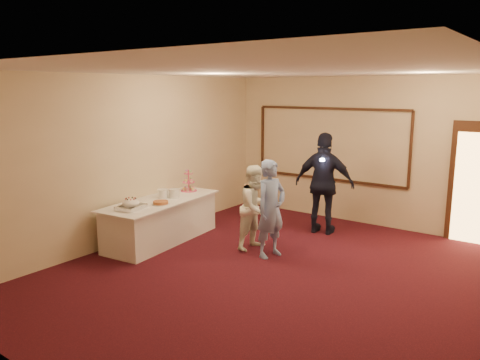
# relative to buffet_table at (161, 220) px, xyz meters

# --- Properties ---
(floor) EXTENTS (7.00, 7.00, 0.00)m
(floor) POSITION_rel_buffet_table_xyz_m (2.53, -0.18, -0.39)
(floor) COLOR black
(floor) RESTS_ON ground
(room_walls) EXTENTS (6.04, 7.04, 3.02)m
(room_walls) POSITION_rel_buffet_table_xyz_m (2.53, -0.18, 1.64)
(room_walls) COLOR beige
(room_walls) RESTS_ON floor
(wall_molding) EXTENTS (3.45, 0.04, 1.55)m
(wall_molding) POSITION_rel_buffet_table_xyz_m (1.73, 3.29, 1.21)
(wall_molding) COLOR #321E0F
(wall_molding) RESTS_ON room_walls
(doorway) EXTENTS (1.05, 0.07, 2.20)m
(doorway) POSITION_rel_buffet_table_xyz_m (4.68, 3.27, 0.69)
(doorway) COLOR #321E0F
(doorway) RESTS_ON floor
(buffet_table) EXTENTS (1.19, 2.51, 0.77)m
(buffet_table) POSITION_rel_buffet_table_xyz_m (0.00, 0.00, 0.00)
(buffet_table) COLOR white
(buffet_table) RESTS_ON floor
(pavlova_tray) EXTENTS (0.42, 0.52, 0.18)m
(pavlova_tray) POSITION_rel_buffet_table_xyz_m (0.08, -0.76, 0.46)
(pavlova_tray) COLOR silver
(pavlova_tray) RESTS_ON buffet_table
(cupcake_stand) EXTENTS (0.32, 0.32, 0.47)m
(cupcake_stand) POSITION_rel_buffet_table_xyz_m (-0.11, 0.87, 0.55)
(cupcake_stand) COLOR #E74A7D
(cupcake_stand) RESTS_ON buffet_table
(plate_stack_a) EXTENTS (0.20, 0.20, 0.17)m
(plate_stack_a) POSITION_rel_buffet_table_xyz_m (-0.08, 0.14, 0.47)
(plate_stack_a) COLOR white
(plate_stack_a) RESTS_ON buffet_table
(plate_stack_b) EXTENTS (0.20, 0.20, 0.17)m
(plate_stack_b) POSITION_rel_buffet_table_xyz_m (0.07, 0.27, 0.47)
(plate_stack_b) COLOR white
(plate_stack_b) RESTS_ON buffet_table
(tart) EXTENTS (0.31, 0.31, 0.06)m
(tart) POSITION_rel_buffet_table_xyz_m (0.25, -0.24, 0.41)
(tart) COLOR white
(tart) RESTS_ON buffet_table
(man) EXTENTS (0.51, 0.66, 1.63)m
(man) POSITION_rel_buffet_table_xyz_m (2.05, 0.51, 0.43)
(man) COLOR #7993CD
(man) RESTS_ON floor
(woman) EXTENTS (0.64, 0.78, 1.48)m
(woman) POSITION_rel_buffet_table_xyz_m (1.63, 0.68, 0.35)
(woman) COLOR white
(woman) RESTS_ON floor
(guest) EXTENTS (1.21, 0.66, 1.95)m
(guest) POSITION_rel_buffet_table_xyz_m (2.18, 2.19, 0.59)
(guest) COLOR black
(guest) RESTS_ON floor
(camera_flash) EXTENTS (0.08, 0.05, 0.05)m
(camera_flash) POSITION_rel_buffet_table_xyz_m (2.24, 1.94, 1.08)
(camera_flash) COLOR white
(camera_flash) RESTS_ON guest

